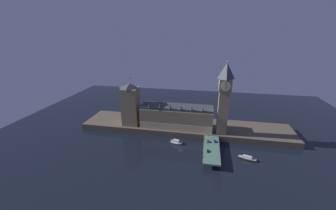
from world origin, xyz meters
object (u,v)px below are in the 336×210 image
at_px(car_northbound_lead, 208,141).
at_px(car_northbound_trail, 208,151).
at_px(clock_tower, 224,97).
at_px(street_lamp_far, 205,136).
at_px(boat_upstream, 176,142).
at_px(boat_downstream, 247,158).
at_px(victoria_tower, 131,104).
at_px(car_southbound_trail, 215,141).
at_px(pedestrian_mid_walk, 219,150).
at_px(street_lamp_near, 204,153).
at_px(pedestrian_far_rail, 205,142).

height_order(car_northbound_lead, car_northbound_trail, car_northbound_lead).
xyz_separation_m(clock_tower, street_lamp_far, (-15.66, -16.49, -33.99)).
distance_m(boat_upstream, boat_downstream, 63.82).
relative_size(street_lamp_far, boat_downstream, 0.37).
relative_size(victoria_tower, boat_downstream, 3.13).
height_order(car_southbound_trail, pedestrian_mid_walk, pedestrian_mid_walk).
xyz_separation_m(pedestrian_mid_walk, street_lamp_near, (-12.57, -11.13, 3.26)).
xyz_separation_m(clock_tower, pedestrian_mid_walk, (-3.09, -34.79, -36.87)).
xyz_separation_m(pedestrian_far_rail, boat_upstream, (-26.49, 4.06, -5.29)).
height_order(clock_tower, pedestrian_mid_walk, clock_tower).
distance_m(clock_tower, car_northbound_trail, 53.70).
relative_size(car_southbound_trail, street_lamp_near, 0.61).
bearing_deg(boat_downstream, boat_upstream, 166.42).
relative_size(clock_tower, victoria_tower, 1.38).
height_order(clock_tower, car_northbound_trail, clock_tower).
distance_m(clock_tower, car_northbound_lead, 44.13).
xyz_separation_m(street_lamp_far, boat_upstream, (-26.09, -2.30, -8.07)).
distance_m(car_northbound_trail, boat_downstream, 33.03).
bearing_deg(pedestrian_mid_walk, car_southbound_trail, 101.05).
xyz_separation_m(pedestrian_mid_walk, boat_upstream, (-38.66, 16.01, -5.19)).
height_order(pedestrian_far_rail, street_lamp_near, street_lamp_near).
xyz_separation_m(clock_tower, car_northbound_trail, (-12.22, -36.80, -37.14)).
distance_m(pedestrian_mid_walk, boat_downstream, 24.00).
bearing_deg(boat_downstream, clock_tower, 120.99).
bearing_deg(pedestrian_far_rail, car_southbound_trail, 21.65).
bearing_deg(car_southbound_trail, clock_tower, 72.30).
xyz_separation_m(street_lamp_near, boat_downstream, (35.95, 12.16, -8.58)).
distance_m(clock_tower, street_lamp_near, 59.03).
distance_m(clock_tower, street_lamp_far, 40.90).
xyz_separation_m(clock_tower, pedestrian_far_rail, (-15.26, -22.84, -36.78)).
bearing_deg(car_northbound_trail, pedestrian_mid_walk, 12.40).
distance_m(car_northbound_lead, car_northbound_trail, 16.14).
distance_m(car_northbound_lead, street_lamp_near, 25.73).
distance_m(car_northbound_trail, pedestrian_far_rail, 14.29).
bearing_deg(pedestrian_mid_walk, street_lamp_far, 124.47).
distance_m(pedestrian_mid_walk, street_lamp_far, 22.39).
distance_m(victoria_tower, car_northbound_trail, 93.91).
bearing_deg(pedestrian_far_rail, pedestrian_mid_walk, -44.48).
height_order(car_northbound_lead, boat_downstream, car_northbound_lead).
distance_m(victoria_tower, car_northbound_lead, 88.17).
xyz_separation_m(clock_tower, car_northbound_lead, (-12.22, -20.66, -37.03)).
height_order(car_northbound_trail, street_lamp_far, street_lamp_far).
relative_size(victoria_tower, car_southbound_trail, 12.62).
bearing_deg(car_southbound_trail, car_northbound_lead, -166.72).
relative_size(car_northbound_trail, street_lamp_near, 0.63).
bearing_deg(street_lamp_far, street_lamp_near, -90.00).
bearing_deg(pedestrian_mid_walk, car_northbound_lead, 122.84).
distance_m(victoria_tower, boat_upstream, 63.06).
bearing_deg(car_northbound_lead, street_lamp_far, 129.53).
distance_m(street_lamp_far, boat_upstream, 27.40).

